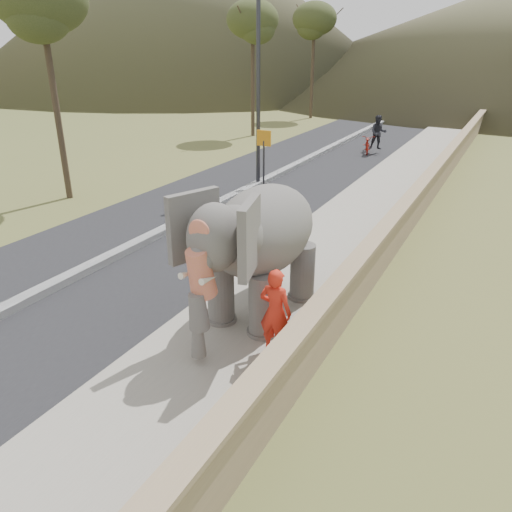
# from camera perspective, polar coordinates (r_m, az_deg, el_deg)

# --- Properties ---
(ground) EXTENTS (160.00, 160.00, 0.00)m
(ground) POSITION_cam_1_polar(r_m,az_deg,el_deg) (9.10, -7.03, -14.02)
(ground) COLOR olive
(ground) RESTS_ON ground
(road) EXTENTS (7.00, 120.00, 0.03)m
(road) POSITION_cam_1_polar(r_m,az_deg,el_deg) (19.18, -2.63, 6.56)
(road) COLOR black
(road) RESTS_ON ground
(median) EXTENTS (0.35, 120.00, 0.22)m
(median) POSITION_cam_1_polar(r_m,az_deg,el_deg) (19.16, -2.64, 6.83)
(median) COLOR black
(median) RESTS_ON ground
(walkway) EXTENTS (3.00, 120.00, 0.15)m
(walkway) POSITION_cam_1_polar(r_m,az_deg,el_deg) (17.30, 11.89, 4.43)
(walkway) COLOR #9E9687
(walkway) RESTS_ON ground
(parapet) EXTENTS (0.30, 120.00, 1.10)m
(parapet) POSITION_cam_1_polar(r_m,az_deg,el_deg) (16.83, 17.42, 5.03)
(parapet) COLOR tan
(parapet) RESTS_ON ground
(lamppost) EXTENTS (1.76, 0.36, 8.00)m
(lamppost) POSITION_cam_1_polar(r_m,az_deg,el_deg) (20.08, 1.11, 21.39)
(lamppost) COLOR #333338
(lamppost) RESTS_ON ground
(signboard) EXTENTS (0.60, 0.08, 2.40)m
(signboard) POSITION_cam_1_polar(r_m,az_deg,el_deg) (19.92, 0.90, 12.03)
(signboard) COLOR #2D2D33
(signboard) RESTS_ON ground
(elephant_and_man) EXTENTS (2.35, 4.04, 2.86)m
(elephant_and_man) POSITION_cam_1_polar(r_m,az_deg,el_deg) (10.30, 0.90, 0.86)
(elephant_and_man) COLOR slate
(elephant_and_man) RESTS_ON ground
(motorcyclist) EXTENTS (1.63, 1.99, 2.02)m
(motorcyclist) POSITION_cam_1_polar(r_m,az_deg,el_deg) (28.09, 13.16, 12.92)
(motorcyclist) COLOR maroon
(motorcyclist) RESTS_ON ground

